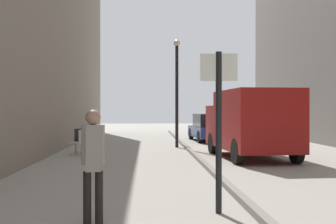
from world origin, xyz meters
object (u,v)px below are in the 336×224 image
Objects in this scene: parked_car at (210,128)px; cafe_chair_near_window at (79,141)px; lamp_post at (177,86)px; cafe_chair_by_doorway at (81,139)px; street_sign_post at (219,117)px; delivery_van at (251,122)px; pedestrian_main_foreground at (93,159)px.

cafe_chair_near_window is at bearing -132.18° from parked_car.
cafe_chair_by_doorway is at bearing -148.82° from lamp_post.
street_sign_post reaches higher than cafe_chair_by_doorway.
delivery_van is 1.93× the size of street_sign_post.
lamp_post is 5.06× the size of cafe_chair_near_window.
lamp_post is at bearing 112.55° from delivery_van.
lamp_post is (2.11, 12.99, 1.76)m from pedestrian_main_foreground.
pedestrian_main_foreground is at bearing -99.23° from lamp_post.
lamp_post is at bearing -87.55° from street_sign_post.
cafe_chair_by_doorway is (-3.86, -2.33, -2.18)m from lamp_post.
lamp_post is (-2.06, -3.86, 2.01)m from parked_car.
lamp_post is 5.06× the size of cafe_chair_by_doorway.
parked_car is at bearing -94.60° from street_sign_post.
street_sign_post reaches higher than pedestrian_main_foreground.
parked_car is at bearing 61.86° from lamp_post.
pedestrian_main_foreground is 9.84m from cafe_chair_near_window.
parked_car is (4.17, 16.85, -0.25)m from pedestrian_main_foreground.
lamp_post is at bearing 162.79° from cafe_chair_by_doorway.
street_sign_post is at bearing -111.22° from delivery_van.
street_sign_post reaches higher than cafe_chair_near_window.
cafe_chair_by_doorway is (-6.09, 2.12, -0.70)m from delivery_van.
street_sign_post is 2.77× the size of cafe_chair_near_window.
parked_car is at bearing 87.11° from delivery_van.
pedestrian_main_foreground is 0.33× the size of delivery_van.
cafe_chair_by_doorway is (-0.07, 0.97, 0.00)m from cafe_chair_near_window.
cafe_chair_by_doorway is at bearing -136.65° from parked_car.
lamp_post is 5.47m from cafe_chair_near_window.
cafe_chair_near_window and cafe_chair_by_doorway have the same top height.
street_sign_post is at bearing -100.85° from parked_car.
pedestrian_main_foreground is 17.36m from parked_car.
delivery_van is at bearing -79.27° from cafe_chair_near_window.
pedestrian_main_foreground is at bearing 50.91° from cafe_chair_by_doorway.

